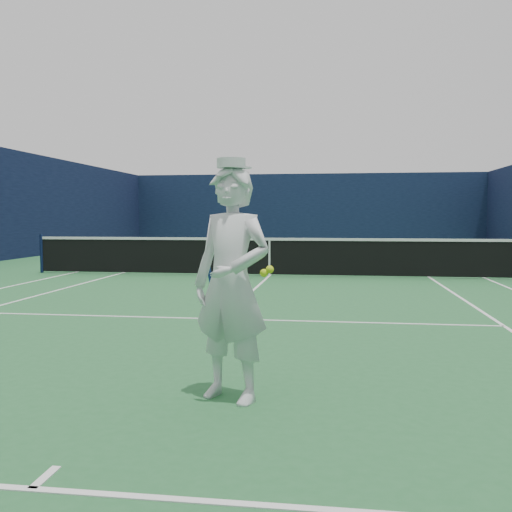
{
  "coord_description": "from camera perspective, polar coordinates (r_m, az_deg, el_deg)",
  "views": [
    {
      "loc": [
        1.72,
        -14.85,
        1.57
      ],
      "look_at": [
        0.85,
        -8.63,
        1.13
      ],
      "focal_mm": 40.0,
      "sensor_mm": 36.0,
      "label": 1
    }
  ],
  "objects": [
    {
      "name": "court_markings",
      "position": [
        15.03,
        1.35,
        -1.99
      ],
      "size": [
        11.03,
        23.83,
        0.01
      ],
      "color": "white",
      "rests_on": "ground"
    },
    {
      "name": "tennis_player",
      "position": [
        4.84,
        -2.47,
        -2.75
      ],
      "size": [
        0.86,
        0.76,
        2.05
      ],
      "rotation": [
        0.0,
        0.0,
        -0.41
      ],
      "color": "white",
      "rests_on": "ground"
    },
    {
      "name": "windscreen_fence",
      "position": [
        14.95,
        1.36,
        5.64
      ],
      "size": [
        20.12,
        36.12,
        4.0
      ],
      "color": "#0E1835",
      "rests_on": "ground"
    },
    {
      "name": "ground",
      "position": [
        15.03,
        1.35,
        -2.0
      ],
      "size": [
        80.0,
        80.0,
        0.0
      ],
      "primitive_type": "plane",
      "color": "#266434",
      "rests_on": "ground"
    },
    {
      "name": "tennis_net",
      "position": [
        14.98,
        1.35,
        0.11
      ],
      "size": [
        12.88,
        0.09,
        1.07
      ],
      "color": "#141E4C",
      "rests_on": "ground"
    }
  ]
}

